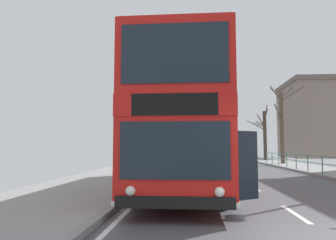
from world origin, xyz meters
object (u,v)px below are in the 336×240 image
at_px(bare_tree_far_00, 282,125).
at_px(background_building_00, 318,119).
at_px(double_decker_bus_main, 184,128).
at_px(bare_tree_far_02, 265,134).

xyz_separation_m(bare_tree_far_00, background_building_00, (11.76, 22.03, 2.38)).
relative_size(double_decker_bus_main, bare_tree_far_00, 1.57).
bearing_deg(background_building_00, bare_tree_far_00, -118.09).
height_order(double_decker_bus_main, bare_tree_far_02, bare_tree_far_02).
relative_size(bare_tree_far_00, bare_tree_far_02, 1.18).
relative_size(double_decker_bus_main, background_building_00, 0.97).
height_order(bare_tree_far_00, bare_tree_far_02, bare_tree_far_00).
distance_m(double_decker_bus_main, background_building_00, 44.06).
xyz_separation_m(double_decker_bus_main, background_building_00, (20.14, 39.02, 3.68)).
xyz_separation_m(double_decker_bus_main, bare_tree_far_00, (8.38, 16.98, 1.30)).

